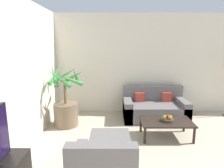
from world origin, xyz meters
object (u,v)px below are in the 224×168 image
sofa_loveseat (154,108)px  apple_red (167,116)px  apple_green (164,117)px  orange_fruit (170,117)px  potted_palm (66,107)px  ottoman (110,145)px  coffee_table (166,123)px  fruit_bowl (167,120)px

sofa_loveseat → apple_red: 1.03m
apple_green → orange_fruit: size_ratio=0.99×
potted_palm → orange_fruit: 2.34m
ottoman → coffee_table: bearing=31.7°
sofa_loveseat → potted_palm: bearing=-168.0°
potted_palm → sofa_loveseat: size_ratio=0.93×
coffee_table → fruit_bowl: fruit_bowl is taller
orange_fruit → coffee_table: bearing=144.7°
potted_palm → apple_green: size_ratio=18.44×
coffee_table → fruit_bowl: bearing=-7.5°
apple_green → orange_fruit: bearing=-12.2°
fruit_bowl → apple_red: size_ratio=3.68×
ottoman → orange_fruit: bearing=28.8°
potted_palm → coffee_table: size_ratio=1.42×
potted_palm → fruit_bowl: bearing=-15.3°
sofa_loveseat → orange_fruit: 1.13m
sofa_loveseat → fruit_bowl: size_ratio=6.25×
apple_red → orange_fruit: 0.10m
sofa_loveseat → apple_green: sofa_loveseat is taller
apple_red → ottoman: 1.42m
apple_red → ottoman: size_ratio=0.10×
apple_red → orange_fruit: size_ratio=0.85×
apple_red → apple_green: bearing=-139.6°
sofa_loveseat → coffee_table: bearing=-89.0°
coffee_table → orange_fruit: bearing=-35.3°
apple_green → potted_palm: bearing=163.8°
sofa_loveseat → fruit_bowl: (0.04, -1.07, 0.12)m
apple_green → ottoman: apple_green is taller
coffee_table → sofa_loveseat: bearing=91.0°
apple_green → orange_fruit: same height
potted_palm → sofa_loveseat: 2.23m
coffee_table → fruit_bowl: (0.02, -0.00, 0.07)m
coffee_table → orange_fruit: orange_fruit is taller
sofa_loveseat → orange_fruit: bearing=-85.8°
coffee_table → apple_red: bearing=57.5°
orange_fruit → apple_red: bearing=109.2°
apple_red → ottoman: bearing=-147.3°
orange_fruit → potted_palm: bearing=164.0°
orange_fruit → sofa_loveseat: bearing=94.2°
fruit_bowl → ottoman: bearing=-148.8°
potted_palm → apple_green: potted_palm is taller
coffee_table → ottoman: 1.36m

